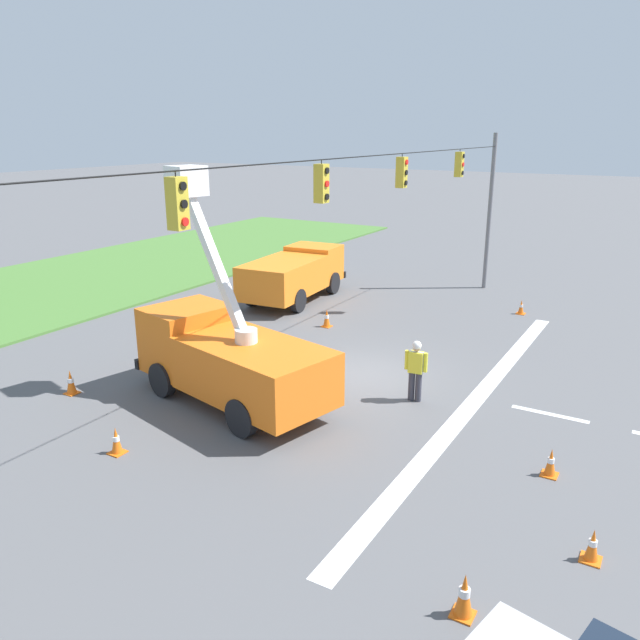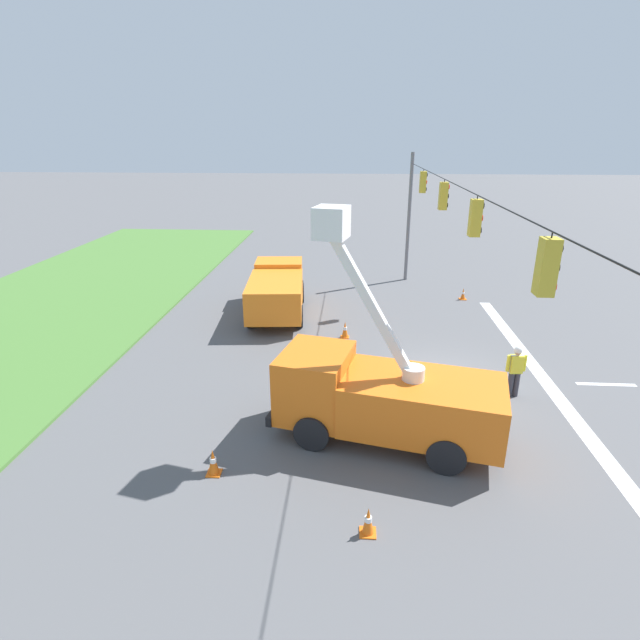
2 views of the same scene
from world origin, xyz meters
name	(u,v)px [view 1 (image 1 of 2)]	position (x,y,z in m)	size (l,w,h in m)	color
ground_plane	(362,374)	(0.00, 0.00, 0.00)	(200.00, 200.00, 0.00)	#565659
grass_verge	(8,297)	(0.00, 18.00, 0.05)	(56.00, 12.00, 0.10)	#477533
lane_markings	(530,410)	(0.00, -5.12, 0.00)	(17.60, 15.25, 0.01)	silver
signal_gantry	(366,228)	(0.04, 0.00, 4.58)	(26.20, 0.33, 7.20)	slate
utility_truck_bucket_lift	(228,354)	(-3.70, 2.30, 1.40)	(3.75, 6.60, 6.40)	orange
utility_truck_support_near	(294,273)	(6.48, 6.70, 1.21)	(6.30, 2.90, 2.14)	orange
road_worker	(416,367)	(-1.01, -2.16, 1.00)	(0.28, 0.65, 1.77)	#383842
traffic_cone_foreground_left	(71,382)	(-5.62, 6.56, 0.35)	(0.36, 0.36, 0.72)	orange
traffic_cone_foreground_right	(116,441)	(-7.39, 2.73, 0.32)	(0.36, 0.36, 0.67)	orange
traffic_cone_mid_left	(593,546)	(-5.81, -7.47, 0.30)	(0.36, 0.36, 0.63)	orange
traffic_cone_mid_right	(521,307)	(9.32, -2.63, 0.29)	(0.36, 0.36, 0.60)	orange
traffic_cone_near_bucket	(327,318)	(3.69, 3.42, 0.35)	(0.36, 0.36, 0.71)	orange
traffic_cone_lane_edge_a	(464,595)	(-8.24, -5.94, 0.38)	(0.36, 0.36, 0.77)	orange
traffic_cone_far_left	(551,463)	(-3.23, -6.26, 0.31)	(0.36, 0.36, 0.64)	orange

